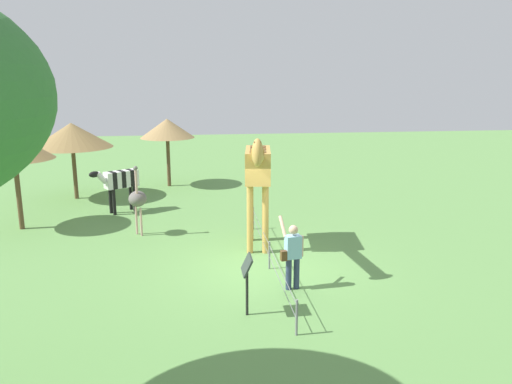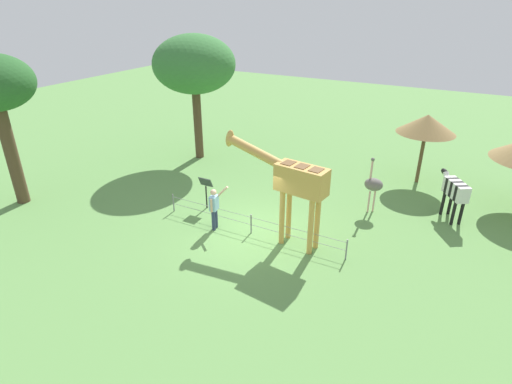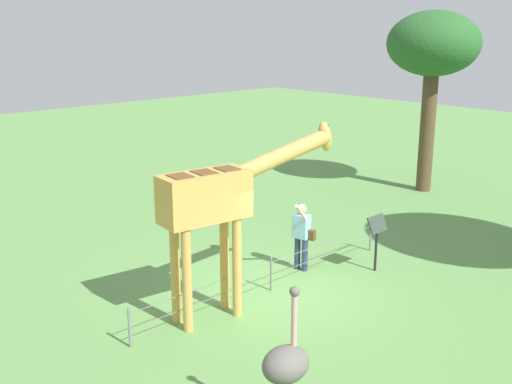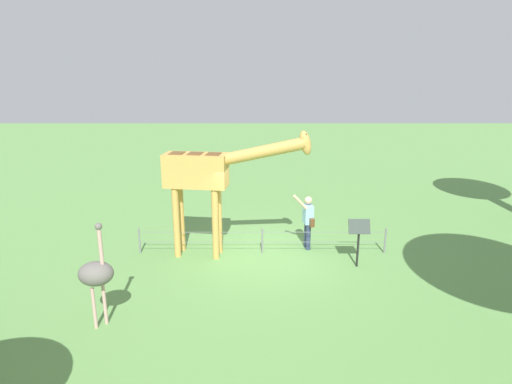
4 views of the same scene
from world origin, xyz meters
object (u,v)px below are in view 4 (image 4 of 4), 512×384
Objects in this scene: info_sign at (359,233)px; giraffe at (209,175)px; ostrich at (97,274)px; visitor at (308,219)px.

giraffe is at bearing 169.36° from info_sign.
giraffe is at bearing 61.80° from ostrich.
giraffe is 4.28m from info_sign.
giraffe is 2.34× the size of visitor.
info_sign is (3.98, -0.75, -1.38)m from giraffe.
info_sign is at bearing 25.43° from ostrich.
ostrich is (-4.68, -4.00, 0.27)m from visitor.
visitor is at bearing 9.39° from giraffe.
visitor is at bearing 40.56° from ostrich.
giraffe reaches higher than ostrich.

